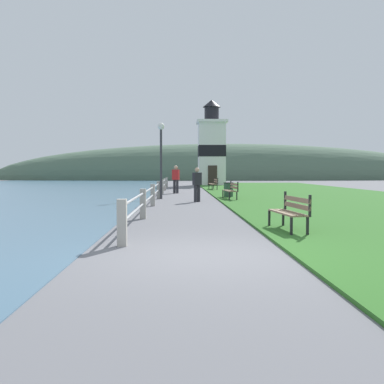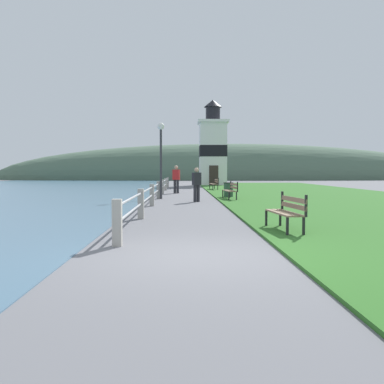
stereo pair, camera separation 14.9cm
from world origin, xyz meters
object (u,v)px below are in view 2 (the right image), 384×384
at_px(park_bench_near, 287,210).
at_px(trash_bin, 228,190).
at_px(park_bench_midway, 231,189).
at_px(park_bench_far, 215,183).
at_px(person_by_railing, 176,178).
at_px(person_strolling, 197,183).
at_px(lamp_post, 161,146).
at_px(lighthouse, 213,149).

distance_m(park_bench_near, trash_bin, 13.03).
xyz_separation_m(park_bench_midway, trash_bin, (0.05, 1.75, -0.12)).
bearing_deg(park_bench_far, trash_bin, 86.60).
height_order(park_bench_near, park_bench_far, same).
bearing_deg(person_by_railing, person_strolling, -151.73).
relative_size(park_bench_far, trash_bin, 2.29).
height_order(trash_bin, lamp_post, lamp_post).
distance_m(park_bench_far, trash_bin, 9.33).
bearing_deg(lamp_post, park_bench_near, -73.54).
bearing_deg(lighthouse, park_bench_near, -90.98).
xyz_separation_m(park_bench_midway, lighthouse, (0.62, 21.86, 3.16)).
bearing_deg(park_bench_midway, park_bench_far, -94.36).
xyz_separation_m(park_bench_midway, lamp_post, (-3.56, 0.96, 2.20)).
bearing_deg(park_bench_midway, trash_bin, -96.02).
bearing_deg(trash_bin, park_bench_midway, -91.75).
height_order(person_strolling, lamp_post, lamp_post).
relative_size(park_bench_near, park_bench_far, 0.88).
distance_m(park_bench_near, person_by_railing, 18.00).
xyz_separation_m(park_bench_far, trash_bin, (0.04, -9.33, -0.12)).
xyz_separation_m(lighthouse, person_strolling, (-2.40, -23.06, -2.82)).
bearing_deg(park_bench_near, park_bench_midway, -95.14).
height_order(park_bench_midway, park_bench_far, same).
relative_size(park_bench_midway, park_bench_far, 0.95).
relative_size(person_strolling, person_by_railing, 0.89).
height_order(person_strolling, person_by_railing, person_by_railing).
bearing_deg(person_strolling, park_bench_far, -36.88).
relative_size(lighthouse, person_strolling, 5.30).
relative_size(park_bench_midway, person_strolling, 1.13).
bearing_deg(park_bench_near, lamp_post, -78.96).
xyz_separation_m(lighthouse, lamp_post, (-4.18, -20.90, -0.96)).
bearing_deg(trash_bin, park_bench_far, 90.22).
bearing_deg(person_by_railing, park_bench_near, -150.44).
bearing_deg(person_strolling, person_by_railing, -20.59).
relative_size(lighthouse, lamp_post, 2.17).
bearing_deg(park_bench_midway, lighthouse, -95.90).
bearing_deg(lighthouse, park_bench_far, -93.21).
xyz_separation_m(trash_bin, lamp_post, (-3.62, -0.79, 2.31)).
relative_size(park_bench_near, park_bench_midway, 0.92).
height_order(lighthouse, lamp_post, lighthouse).
bearing_deg(park_bench_far, lamp_post, 66.89).
relative_size(park_bench_near, person_by_railing, 0.93).
height_order(park_bench_midway, lamp_post, lamp_post).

